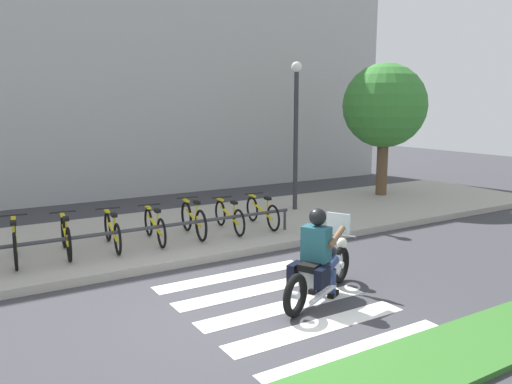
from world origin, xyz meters
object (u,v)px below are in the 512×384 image
object	(u,v)px
bike_rack	(143,230)
street_lamp	(296,123)
bicycle_7	(262,212)
bicycle_1	(15,242)
rider	(318,248)
bicycle_6	(229,216)
bicycle_2	(66,237)
bicycle_3	(112,231)
bicycle_4	(155,226)
tree_near_rack	(385,106)
bicycle_5	(193,220)
motorcycle	(320,269)

from	to	relation	value
bike_rack	street_lamp	size ratio (longest dim) A/B	1.66
bicycle_7	bicycle_1	bearing A→B (deg)	-179.98
bicycle_1	bike_rack	distance (m)	2.24
rider	bicycle_6	bearing A→B (deg)	81.19
bicycle_2	bicycle_3	world-z (taller)	bicycle_2
bicycle_4	bicycle_7	distance (m)	2.60
tree_near_rack	bicycle_7	bearing A→B (deg)	-163.77
bicycle_4	street_lamp	bearing A→B (deg)	14.90
street_lamp	bike_rack	bearing A→B (deg)	-160.33
bicycle_5	bicycle_6	bearing A→B (deg)	0.14
bicycle_3	bicycle_7	distance (m)	3.47
bicycle_1	street_lamp	xyz separation A→B (m)	(6.98, 1.17, 1.94)
bicycle_1	bicycle_7	xyz separation A→B (m)	(5.21, 0.00, -0.03)
bicycle_2	bicycle_5	distance (m)	2.60
bicycle_3	bike_rack	xyz separation A→B (m)	(0.43, -0.55, 0.09)
bicycle_4	bicycle_5	bearing A→B (deg)	-0.11
rider	bicycle_6	xyz separation A→B (m)	(0.61, 3.92, -0.34)
bicycle_5	bicycle_4	bearing A→B (deg)	179.89
bicycle_1	rider	bearing A→B (deg)	-46.37
bicycle_5	bike_rack	xyz separation A→B (m)	(-1.30, -0.55, 0.07)
bicycle_1	bicycle_3	bearing A→B (deg)	0.04
rider	bicycle_2	bearing A→B (deg)	126.18
bicycle_4	bicycle_6	size ratio (longest dim) A/B	0.98
bike_rack	motorcycle	bearing A→B (deg)	-63.85
motorcycle	bicycle_2	distance (m)	4.87
motorcycle	bicycle_6	world-z (taller)	motorcycle
bicycle_6	rider	bearing A→B (deg)	-98.81
bicycle_4	bike_rack	bearing A→B (deg)	-128.04
rider	bicycle_5	world-z (taller)	rider
bike_rack	bicycle_2	bearing A→B (deg)	156.93
street_lamp	bicycle_4	bearing A→B (deg)	-165.10
bicycle_2	motorcycle	bearing A→B (deg)	-52.91
bicycle_3	tree_near_rack	distance (m)	9.29
bicycle_4	bicycle_5	xyz separation A→B (m)	(0.87, -0.00, 0.03)
bicycle_4	bicycle_2	bearing A→B (deg)	-179.96
bicycle_5	rider	bearing A→B (deg)	-86.19
bicycle_6	bicycle_5	bearing A→B (deg)	-179.86
bicycle_6	street_lamp	size ratio (longest dim) A/B	0.42
rider	bike_rack	bearing A→B (deg)	114.93
bicycle_6	bicycle_7	bearing A→B (deg)	-0.01
bicycle_2	bicycle_4	distance (m)	1.74
rider	bicycle_1	xyz separation A→B (m)	(-3.73, 3.91, -0.30)
motorcycle	bicycle_3	distance (m)	4.40
bicycle_1	bicycle_5	xyz separation A→B (m)	(3.47, -0.00, -0.00)
motorcycle	street_lamp	distance (m)	6.29
motorcycle	bicycle_1	distance (m)	5.44
motorcycle	bicycle_3	bearing A→B (deg)	118.03
bicycle_2	tree_near_rack	world-z (taller)	tree_near_rack
bicycle_4	tree_near_rack	bearing A→B (deg)	11.10
bike_rack	bicycle_4	bearing A→B (deg)	51.96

